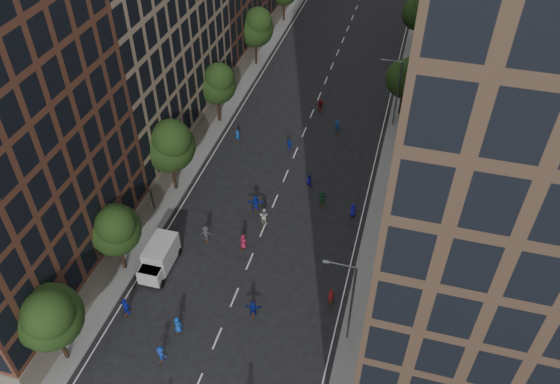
{
  "coord_description": "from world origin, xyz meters",
  "views": [
    {
      "loc": [
        12.24,
        -15.19,
        39.85
      ],
      "look_at": [
        0.73,
        26.4,
        2.0
      ],
      "focal_mm": 35.0,
      "sensor_mm": 36.0,
      "label": 1
    }
  ],
  "objects_px": {
    "streetlamp_far": "(396,90)",
    "cargo_van": "(159,257)",
    "streetlamp_near": "(349,299)",
    "skater_0": "(178,325)"
  },
  "relations": [
    {
      "from": "streetlamp_far",
      "to": "cargo_van",
      "type": "xyz_separation_m",
      "value": [
        -18.28,
        -30.01,
        -3.74
      ]
    },
    {
      "from": "streetlamp_near",
      "to": "streetlamp_far",
      "type": "distance_m",
      "value": 33.0
    },
    {
      "from": "streetlamp_far",
      "to": "cargo_van",
      "type": "bearing_deg",
      "value": -121.35
    },
    {
      "from": "skater_0",
      "to": "streetlamp_near",
      "type": "bearing_deg",
      "value": -159.76
    },
    {
      "from": "streetlamp_far",
      "to": "cargo_van",
      "type": "height_order",
      "value": "streetlamp_far"
    },
    {
      "from": "streetlamp_far",
      "to": "skater_0",
      "type": "relative_size",
      "value": 5.12
    },
    {
      "from": "cargo_van",
      "to": "skater_0",
      "type": "distance_m",
      "value": 7.66
    },
    {
      "from": "cargo_van",
      "to": "streetlamp_near",
      "type": "bearing_deg",
      "value": -10.19
    },
    {
      "from": "streetlamp_near",
      "to": "skater_0",
      "type": "relative_size",
      "value": 5.12
    },
    {
      "from": "cargo_van",
      "to": "skater_0",
      "type": "xyz_separation_m",
      "value": [
        4.51,
        -6.17,
        -0.54
      ]
    }
  ]
}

